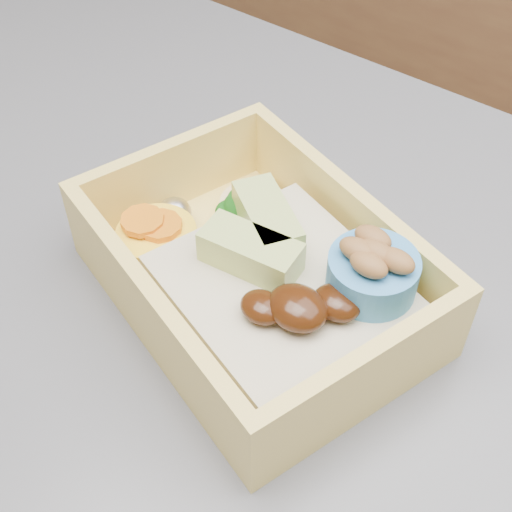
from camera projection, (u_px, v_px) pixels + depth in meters
The scene contains 1 object.
bento_box at pixel (265, 277), 0.41m from camera, with size 0.24×0.20×0.07m.
Camera 1 is at (0.20, -0.18, 1.25)m, focal length 50.00 mm.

